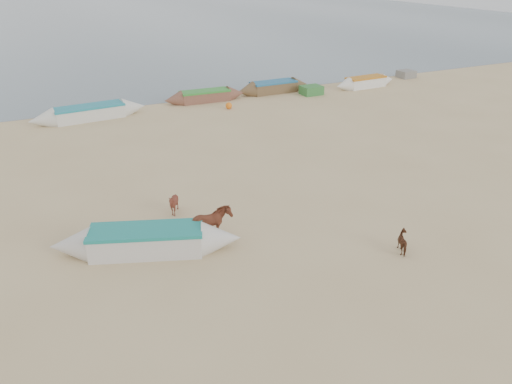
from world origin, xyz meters
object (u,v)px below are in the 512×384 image
calf_front (174,204)px  calf_right (405,242)px  near_canoe (147,241)px  cow_adult (209,225)px

calf_front → calf_right: size_ratio=1.28×
calf_front → calf_right: calf_front is taller
calf_front → near_canoe: 2.87m
calf_right → near_canoe: near_canoe is taller
calf_right → near_canoe: size_ratio=0.11×
cow_adult → calf_right: bearing=-125.7°
cow_adult → calf_right: (5.77, -3.58, -0.31)m
cow_adult → calf_front: cow_adult is taller
cow_adult → near_canoe: 2.22m
calf_right → near_canoe: (-7.96, 3.82, 0.10)m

